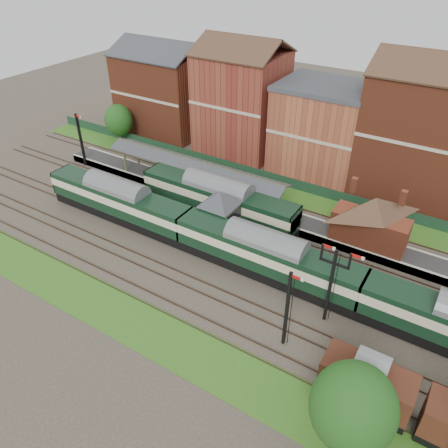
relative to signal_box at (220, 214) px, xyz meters
The scene contains 18 objects.
ground 5.45m from the signal_box, 47.29° to the right, with size 160.00×160.00×0.00m, color #473D33.
grass_back 13.47m from the signal_box, 76.76° to the left, with size 90.00×4.50×0.06m, color #2D6619.
grass_front 15.86m from the signal_box, 78.87° to the right, with size 90.00×5.00×0.06m, color #2D6619.
fence 15.25m from the signal_box, 78.50° to the left, with size 90.00×0.12×1.50m, color #193823.
platform 7.31m from the signal_box, 107.10° to the left, with size 55.00×3.40×1.00m, color #2D2D2D.
signal_box is the anchor object (origin of this frame).
brick_hut 8.25m from the signal_box, ahead, with size 3.20×2.64×2.94m.
station_building 16.37m from the signal_box, 23.43° to the left, with size 8.10×8.10×5.90m.
canopy 10.40m from the signal_box, 140.91° to the left, with size 26.00×3.89×4.08m.
semaphore_bracket 16.16m from the signal_box, 20.92° to the right, with size 3.60×0.25×8.18m.
semaphore_platform_end 27.41m from the signal_box, behind, with size 1.23×0.25×8.00m.
semaphore_siding 16.60m from the signal_box, 38.20° to the right, with size 1.23×0.25×8.00m.
town_backdrop 22.26m from the signal_box, 82.60° to the left, with size 69.00×10.00×16.00m.
dmu_train 8.15m from the signal_box, 23.55° to the right, with size 59.33×3.12×4.56m.
platform_railcar 4.00m from the signal_box, 125.04° to the left, with size 20.32×3.20×4.68m.
goods_van_a 23.89m from the signal_box, 30.87° to the right, with size 6.59×2.86×4.00m.
tree_far 26.37m from the signal_box, 39.03° to the right, with size 5.53×5.53×8.06m.
tree_back 31.26m from the signal_box, 153.92° to the left, with size 4.42×4.42×6.45m.
Camera 1 is at (19.05, -31.19, 29.89)m, focal length 35.00 mm.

